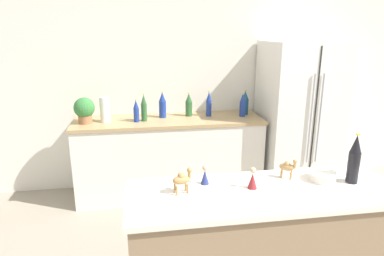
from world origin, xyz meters
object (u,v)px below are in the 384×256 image
Objects in this scene: back_bottle_5 at (136,111)px; wise_man_figurine_crimson at (205,176)px; refrigerator at (298,118)px; back_bottle_6 at (209,104)px; paper_towel_roll at (105,110)px; back_bottle_1 at (189,105)px; wise_man_figurine_purple at (253,179)px; back_bottle_0 at (144,108)px; back_bottle_4 at (162,105)px; potted_plant at (84,109)px; wine_bottle at (354,159)px; back_bottle_2 at (243,105)px; back_bottle_3 at (245,103)px; camel_figurine at (288,167)px; camel_figurine_second at (182,179)px; fruit_bowl at (323,176)px.

back_bottle_5 reaches higher than wise_man_figurine_crimson.
back_bottle_6 is (-1.03, 0.15, 0.17)m from refrigerator.
paper_towel_roll reaches higher than wise_man_figurine_crimson.
back_bottle_1 is 1.99× the size of wise_man_figurine_purple.
back_bottle_0 is 1.93m from wise_man_figurine_purple.
back_bottle_6 is 1.94m from wise_man_figurine_purple.
refrigerator is 1.58m from back_bottle_4.
back_bottle_1 is at bearing 7.22° from potted_plant.
paper_towel_roll is 0.42m from back_bottle_0.
wine_bottle is 0.66m from wise_man_figurine_purple.
back_bottle_2 is 0.12m from back_bottle_3.
camel_figurine is (0.37, -1.87, -0.02)m from back_bottle_1.
camel_figurine_second is at bearing -72.15° from paper_towel_roll.
fruit_bowl is 0.23m from camel_figurine.
back_bottle_4 reaches higher than back_bottle_1.
fruit_bowl is at bearing -79.37° from back_bottle_6.
wise_man_figurine_purple is at bearing -105.25° from back_bottle_2.
back_bottle_1 is (0.51, 0.14, -0.01)m from back_bottle_0.
paper_towel_roll is 0.85× the size of wine_bottle.
back_bottle_0 is 1.66× the size of fruit_bowl.
back_bottle_1 is 0.84× the size of wine_bottle.
back_bottle_0 reaches higher than back_bottle_3.
wise_man_figurine_crimson is (0.96, -1.72, -0.07)m from potted_plant.
wise_man_figurine_purple is (0.10, -1.97, -0.04)m from back_bottle_1.
back_bottle_2 is at bearing 2.24° from back_bottle_5.
refrigerator is 1.89m from wine_bottle.
refrigerator is at bearing -1.37° from back_bottle_0.
back_bottle_3 is 1.27m from back_bottle_5.
potted_plant is 2.00× the size of camel_figurine.
fruit_bowl is at bearing -56.22° from back_bottle_5.
back_bottle_2 is 1.12× the size of back_bottle_5.
refrigerator is 12.64× the size of camel_figurine.
potted_plant is at bearing -172.78° from back_bottle_1.
wine_bottle reaches higher than camel_figurine.
back_bottle_1 is 0.94× the size of back_bottle_3.
potted_plant is 0.54m from back_bottle_5.
refrigerator reaches higher than paper_towel_roll.
camel_figurine_second is at bearing -147.03° from wise_man_figurine_crimson.
camel_figurine_second reaches higher than fruit_bowl.
wine_bottle reaches higher than camel_figurine_second.
back_bottle_3 is 2.03m from wise_man_figurine_crimson.
refrigerator is 1.78m from back_bottle_0.
back_bottle_0 is at bearing 16.57° from back_bottle_5.
back_bottle_5 reaches higher than camel_figurine_second.
potted_plant is 1.37m from back_bottle_6.
wise_man_figurine_crimson is at bearing -78.94° from back_bottle_0.
back_bottle_2 is at bearing 82.38° from camel_figurine.
back_bottle_3 reaches higher than paper_towel_roll.
refrigerator is 9.60× the size of fruit_bowl.
paper_towel_roll is 1.90m from wise_man_figurine_crimson.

